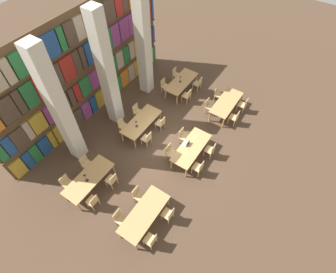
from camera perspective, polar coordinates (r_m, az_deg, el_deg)
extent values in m
plane|color=#4C3828|center=(13.10, -0.52, -1.52)|extent=(40.00, 40.00, 0.00)
cube|color=brown|center=(13.48, -17.36, 14.23)|extent=(10.90, 0.06, 5.50)
cube|color=brown|center=(15.22, -14.93, 6.13)|extent=(10.90, 0.35, 0.03)
cube|color=#B7932D|center=(13.43, -29.89, -5.94)|extent=(0.57, 0.20, 1.02)
cube|color=navy|center=(13.50, -28.26, -4.45)|extent=(0.36, 0.20, 1.02)
cube|color=#236B38|center=(13.56, -27.00, -3.30)|extent=(0.41, 0.20, 1.02)
cube|color=navy|center=(13.66, -25.39, -1.81)|extent=(0.54, 0.20, 1.02)
cube|color=#B7932D|center=(13.76, -24.03, -0.56)|extent=(0.28, 0.20, 1.02)
cube|color=#B7932D|center=(13.86, -22.89, 0.49)|extent=(0.34, 0.20, 1.02)
cube|color=#84387A|center=(14.02, -21.29, 1.97)|extent=(0.69, 0.20, 1.02)
cube|color=#47382D|center=(14.26, -19.21, 3.88)|extent=(0.66, 0.20, 1.02)
cube|color=#84387A|center=(14.50, -17.45, 5.49)|extent=(0.54, 0.20, 1.02)
cube|color=navy|center=(14.71, -16.06, 6.75)|extent=(0.37, 0.20, 1.02)
cube|color=#B7932D|center=(14.92, -14.77, 7.91)|extent=(0.53, 0.20, 1.02)
cube|color=tan|center=(15.12, -13.63, 8.93)|extent=(0.32, 0.20, 1.02)
cube|color=#B7932D|center=(15.35, -12.45, 9.97)|extent=(0.57, 0.20, 1.02)
cube|color=#236B38|center=(15.66, -10.99, 11.25)|extent=(0.50, 0.20, 1.02)
cube|color=orange|center=(15.97, -9.60, 12.44)|extent=(0.63, 0.20, 1.02)
cube|color=tan|center=(16.33, -8.18, 13.65)|extent=(0.50, 0.20, 1.02)
cube|color=#B7932D|center=(16.62, -7.07, 14.58)|extent=(0.43, 0.20, 1.02)
cube|color=maroon|center=(16.90, -6.06, 15.41)|extent=(0.45, 0.20, 1.02)
cube|color=navy|center=(17.18, -5.13, 16.17)|extent=(0.36, 0.20, 1.02)
cube|color=orange|center=(17.42, -4.35, 16.79)|extent=(0.26, 0.20, 1.02)
cube|color=tan|center=(17.61, -3.77, 17.26)|extent=(0.26, 0.20, 1.02)
cube|color=#236B38|center=(17.79, -3.24, 17.68)|extent=(0.23, 0.20, 1.02)
cube|color=brown|center=(14.30, -16.06, 9.96)|extent=(10.90, 0.35, 0.03)
cube|color=#236B38|center=(12.45, -32.78, -2.94)|extent=(0.31, 0.20, 0.98)
cube|color=navy|center=(12.49, -31.49, -1.78)|extent=(0.36, 0.20, 0.98)
cube|color=#47382D|center=(12.57, -29.78, -0.25)|extent=(0.61, 0.20, 0.98)
cube|color=tan|center=(12.66, -28.23, 1.14)|extent=(0.28, 0.20, 0.98)
cube|color=#B7932D|center=(12.77, -26.50, 2.68)|extent=(0.68, 0.20, 0.98)
cube|color=#84387A|center=(12.96, -24.33, 4.61)|extent=(0.54, 0.20, 0.98)
cube|color=orange|center=(13.09, -22.96, 5.82)|extent=(0.26, 0.20, 0.98)
cube|color=#47382D|center=(13.23, -21.75, 6.88)|extent=(0.47, 0.20, 0.98)
cube|color=#47382D|center=(13.39, -20.37, 8.08)|extent=(0.29, 0.20, 0.98)
cube|color=maroon|center=(13.54, -19.28, 9.02)|extent=(0.34, 0.20, 0.98)
cube|color=#236B38|center=(13.76, -17.74, 10.33)|extent=(0.63, 0.20, 0.98)
cube|color=#84387A|center=(14.05, -15.91, 11.88)|extent=(0.61, 0.20, 0.98)
cube|color=maroon|center=(14.34, -14.27, 13.23)|extent=(0.54, 0.20, 0.98)
cube|color=orange|center=(14.61, -12.85, 14.38)|extent=(0.46, 0.20, 0.98)
cube|color=#236B38|center=(14.85, -11.71, 15.29)|extent=(0.26, 0.20, 0.98)
cube|color=tan|center=(15.09, -10.63, 16.14)|extent=(0.51, 0.20, 0.98)
cube|color=#236B38|center=(15.39, -9.33, 17.14)|extent=(0.47, 0.20, 0.98)
cube|color=tan|center=(15.69, -8.15, 18.04)|extent=(0.39, 0.20, 0.98)
cube|color=orange|center=(16.03, -6.87, 18.99)|extent=(0.65, 0.20, 0.98)
cube|color=orange|center=(16.41, -5.55, 19.96)|extent=(0.47, 0.20, 0.98)
cube|color=maroon|center=(16.79, -4.31, 20.85)|extent=(0.55, 0.20, 0.98)
cube|color=navy|center=(17.08, -3.41, 21.48)|extent=(0.19, 0.20, 0.98)
cube|color=brown|center=(13.47, -17.38, 14.28)|extent=(10.90, 0.35, 0.03)
cube|color=#47382D|center=(11.67, -31.71, 4.91)|extent=(0.67, 0.20, 1.13)
cube|color=#47382D|center=(11.79, -29.80, 6.55)|extent=(0.30, 0.20, 1.13)
cube|color=#236B38|center=(11.92, -28.05, 8.04)|extent=(0.56, 0.20, 1.13)
cube|color=maroon|center=(12.11, -25.90, 9.84)|extent=(0.62, 0.20, 1.13)
cube|color=#47382D|center=(12.35, -23.55, 11.77)|extent=(0.69, 0.20, 1.13)
cube|color=maroon|center=(12.65, -21.16, 13.70)|extent=(0.68, 0.20, 1.13)
cube|color=#47382D|center=(12.89, -19.39, 15.08)|extent=(0.37, 0.20, 1.13)
cube|color=#47382D|center=(13.07, -18.22, 15.98)|extent=(0.26, 0.20, 1.13)
cube|color=navy|center=(13.26, -16.99, 16.91)|extent=(0.42, 0.20, 1.13)
cube|color=tan|center=(13.58, -15.20, 18.24)|extent=(0.66, 0.20, 1.13)
cube|color=#236B38|center=(13.95, -13.23, 19.65)|extent=(0.55, 0.20, 1.13)
cube|color=#84387A|center=(14.30, -11.58, 20.80)|extent=(0.58, 0.20, 1.13)
cube|color=#84387A|center=(14.72, -9.74, 22.05)|extent=(0.68, 0.20, 1.13)
cube|color=#84387A|center=(15.15, -8.02, 23.18)|extent=(0.59, 0.20, 1.13)
cube|color=#B7932D|center=(15.61, -6.31, 24.26)|extent=(0.64, 0.20, 1.13)
cube|color=maroon|center=(16.08, -4.69, 25.25)|extent=(0.61, 0.20, 1.13)
cube|color=navy|center=(16.40, -3.65, 25.87)|extent=(0.16, 0.20, 1.13)
cube|color=brown|center=(12.73, -18.91, 19.14)|extent=(10.90, 0.35, 0.03)
cube|color=tan|center=(11.09, -31.69, 11.97)|extent=(0.33, 0.20, 1.02)
cube|color=#236B38|center=(11.22, -30.01, 13.31)|extent=(0.41, 0.20, 1.02)
cube|color=#B7932D|center=(11.40, -28.01, 14.88)|extent=(0.56, 0.20, 1.02)
cube|color=#B7932D|center=(11.58, -26.23, 16.24)|extent=(0.29, 0.20, 1.02)
cube|color=navy|center=(11.79, -24.34, 17.65)|extent=(0.68, 0.20, 1.02)
cube|color=#236B38|center=(12.04, -22.35, 19.10)|extent=(0.29, 0.20, 1.02)
cube|color=#47382D|center=(12.27, -20.69, 20.26)|extent=(0.53, 0.20, 1.02)
cube|color=tan|center=(12.53, -18.92, 21.47)|extent=(0.46, 0.20, 1.02)
cube|color=#47382D|center=(12.74, -17.63, 22.33)|extent=(0.26, 0.20, 1.02)
cube|color=tan|center=(12.94, -16.43, 23.11)|extent=(0.39, 0.20, 1.02)
cube|color=#47382D|center=(13.23, -14.87, 24.10)|extent=(0.52, 0.20, 1.02)
cube|color=#47382D|center=(13.62, -12.89, 25.30)|extent=(0.69, 0.20, 1.02)
cube|color=maroon|center=(14.03, -10.97, 26.43)|extent=(0.50, 0.20, 1.02)
cube|color=#47382D|center=(14.34, -9.63, 27.18)|extent=(0.39, 0.20, 1.02)
cube|color=beige|center=(11.29, -22.48, 5.43)|extent=(0.59, 0.59, 6.00)
cube|color=beige|center=(12.47, -13.21, 13.37)|extent=(0.59, 0.59, 6.00)
cube|color=beige|center=(14.11, -5.39, 19.47)|extent=(0.59, 0.59, 6.00)
cube|color=tan|center=(10.58, -5.21, -16.36)|extent=(2.31, 0.95, 0.04)
cylinder|color=tan|center=(10.60, -6.97, -22.66)|extent=(0.07, 0.07, 0.70)
cylinder|color=tan|center=(11.15, 0.00, -13.86)|extent=(0.07, 0.07, 0.70)
cylinder|color=tan|center=(10.82, -10.47, -20.25)|extent=(0.07, 0.07, 0.70)
cylinder|color=tan|center=(11.35, -3.39, -11.84)|extent=(0.07, 0.07, 0.70)
cylinder|color=tan|center=(10.75, -5.30, -22.05)|extent=(0.04, 0.04, 0.42)
cylinder|color=tan|center=(10.82, -4.08, -20.55)|extent=(0.04, 0.04, 0.42)
cylinder|color=tan|center=(10.68, -3.71, -23.06)|extent=(0.04, 0.04, 0.42)
cylinder|color=tan|center=(10.75, -2.51, -21.54)|extent=(0.04, 0.04, 0.42)
cube|color=tan|center=(10.53, -3.97, -21.44)|extent=(0.42, 0.40, 0.04)
cube|color=tan|center=(10.27, -3.15, -21.64)|extent=(0.40, 0.03, 0.42)
cylinder|color=tan|center=(11.10, -8.67, -17.54)|extent=(0.04, 0.04, 0.42)
cylinder|color=tan|center=(11.03, -9.90, -18.95)|extent=(0.04, 0.04, 0.42)
cylinder|color=tan|center=(11.21, -10.07, -16.58)|extent=(0.04, 0.04, 0.42)
cylinder|color=tan|center=(11.14, -11.30, -17.96)|extent=(0.04, 0.04, 0.42)
cube|color=tan|center=(10.91, -10.16, -17.32)|extent=(0.42, 0.40, 0.04)
cube|color=tan|center=(10.76, -11.12, -16.33)|extent=(0.40, 0.03, 0.42)
cylinder|color=tan|center=(11.03, -1.45, -17.19)|extent=(0.04, 0.04, 0.42)
cylinder|color=tan|center=(11.14, -0.37, -15.75)|extent=(0.04, 0.04, 0.42)
cylinder|color=tan|center=(10.96, 0.09, -18.11)|extent=(0.04, 0.04, 0.42)
cylinder|color=tan|center=(11.07, 1.16, -16.64)|extent=(0.04, 0.04, 0.42)
cube|color=tan|center=(10.83, -0.15, -16.47)|extent=(0.42, 0.40, 0.04)
cube|color=tan|center=(10.58, 0.72, -16.53)|extent=(0.40, 0.03, 0.42)
cylinder|color=tan|center=(11.41, -4.87, -13.01)|extent=(0.04, 0.04, 0.42)
cylinder|color=tan|center=(11.30, -5.98, -14.37)|extent=(0.04, 0.04, 0.42)
cylinder|color=tan|center=(11.52, -6.26, -12.14)|extent=(0.04, 0.04, 0.42)
cylinder|color=tan|center=(11.41, -7.38, -13.47)|extent=(0.04, 0.04, 0.42)
cube|color=tan|center=(11.20, -6.22, -12.74)|extent=(0.42, 0.40, 0.04)
cube|color=tan|center=(11.05, -7.10, -11.73)|extent=(0.40, 0.03, 0.42)
cube|color=tan|center=(12.11, 5.08, -2.39)|extent=(2.31, 0.95, 0.04)
cylinder|color=tan|center=(11.79, 3.96, -7.85)|extent=(0.07, 0.07, 0.70)
cylinder|color=tan|center=(12.92, 8.88, -0.87)|extent=(0.07, 0.07, 0.70)
cylinder|color=tan|center=(11.99, 0.72, -6.07)|extent=(0.07, 0.07, 0.70)
cylinder|color=tan|center=(13.10, 5.86, 0.64)|extent=(0.07, 0.07, 0.70)
cylinder|color=tan|center=(12.02, 5.17, -7.47)|extent=(0.04, 0.04, 0.42)
cylinder|color=tan|center=(12.19, 6.02, -6.24)|extent=(0.04, 0.04, 0.42)
cylinder|color=tan|center=(11.95, 6.59, -8.22)|extent=(0.04, 0.04, 0.42)
cylinder|color=tan|center=(12.13, 7.42, -6.98)|extent=(0.04, 0.04, 0.42)
cube|color=tan|center=(11.87, 6.40, -6.65)|extent=(0.42, 0.40, 0.04)
cube|color=tan|center=(11.64, 7.29, -6.47)|extent=(0.40, 0.03, 0.42)
cylinder|color=tan|center=(12.45, 1.84, -4.02)|extent=(0.04, 0.04, 0.42)
cylinder|color=tan|center=(12.27, 0.93, -5.18)|extent=(0.04, 0.04, 0.42)
cylinder|color=tan|center=(12.55, 0.52, -3.31)|extent=(0.04, 0.04, 0.42)
cylinder|color=tan|center=(12.38, -0.39, -4.45)|extent=(0.04, 0.04, 0.42)
cube|color=tan|center=(12.22, 0.74, -3.63)|extent=(0.42, 0.40, 0.04)
cube|color=tan|center=(12.09, 0.01, -2.61)|extent=(0.40, 0.03, 0.42)
cylinder|color=tan|center=(12.60, 7.80, -3.67)|extent=(0.04, 0.04, 0.42)
cylinder|color=tan|center=(12.80, 8.57, -2.56)|extent=(0.04, 0.04, 0.42)
cylinder|color=tan|center=(12.54, 9.16, -4.37)|extent=(0.04, 0.04, 0.42)
cylinder|color=tan|center=(12.74, 9.91, -3.23)|extent=(0.04, 0.04, 0.42)
cube|color=tan|center=(12.48, 8.99, -2.85)|extent=(0.42, 0.40, 0.04)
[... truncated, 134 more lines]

